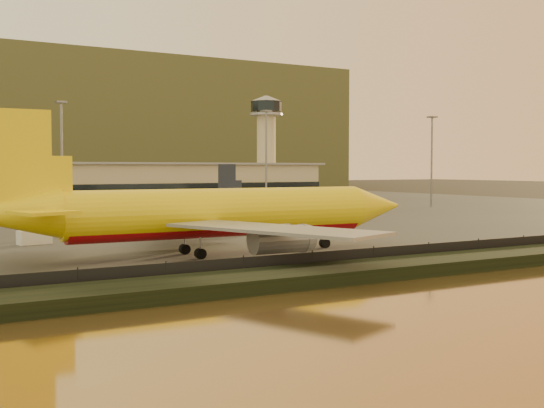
{
  "coord_description": "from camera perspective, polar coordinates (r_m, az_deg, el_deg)",
  "views": [
    {
      "loc": [
        -44.48,
        -71.4,
        11.04
      ],
      "look_at": [
        3.62,
        12.0,
        6.0
      ],
      "focal_mm": 45.0,
      "sensor_mm": 36.0,
      "label": 1
    }
  ],
  "objects": [
    {
      "name": "ground",
      "position": [
        84.85,
        1.94,
        -4.48
      ],
      "size": [
        900.0,
        900.0,
        0.0
      ],
      "primitive_type": "plane",
      "color": "black",
      "rests_on": "ground"
    },
    {
      "name": "embankment",
      "position": [
        71.03,
        9.24,
        -5.41
      ],
      "size": [
        320.0,
        7.0,
        1.4
      ],
      "primitive_type": "cube",
      "color": "black",
      "rests_on": "ground"
    },
    {
      "name": "tarmac",
      "position": [
        172.59,
        -14.98,
        -0.74
      ],
      "size": [
        320.0,
        220.0,
        0.2
      ],
      "primitive_type": "cube",
      "color": "#2D2D2D",
      "rests_on": "ground"
    },
    {
      "name": "perimeter_fence",
      "position": [
        74.06,
        7.28,
        -4.58
      ],
      "size": [
        300.0,
        0.05,
        2.2
      ],
      "primitive_type": "cube",
      "color": "black",
      "rests_on": "tarmac"
    },
    {
      "name": "terminal_building",
      "position": [
        199.28,
        -21.32,
        1.42
      ],
      "size": [
        202.0,
        25.0,
        12.6
      ],
      "color": "#C6B289",
      "rests_on": "tarmac"
    },
    {
      "name": "control_tower",
      "position": [
        232.78,
        -0.48,
        5.62
      ],
      "size": [
        11.2,
        11.2,
        35.5
      ],
      "color": "#C6B289",
      "rests_on": "tarmac"
    },
    {
      "name": "apron_light_masts",
      "position": [
        158.09,
        -7.88,
        4.66
      ],
      "size": [
        152.2,
        12.2,
        25.4
      ],
      "color": "slate",
      "rests_on": "tarmac"
    },
    {
      "name": "dhl_cargo_jet",
      "position": [
        85.36,
        -4.78,
        -0.83
      ],
      "size": [
        57.69,
        56.63,
        17.27
      ],
      "rotation": [
        0.0,
        0.0,
        -0.03
      ],
      "color": "yellow",
      "rests_on": "tarmac"
    },
    {
      "name": "white_narrowbody_jet",
      "position": [
        153.76,
        1.15,
        0.26
      ],
      "size": [
        40.82,
        39.45,
        11.74
      ],
      "rotation": [
        0.0,
        0.0,
        0.15
      ],
      "color": "white",
      "rests_on": "tarmac"
    },
    {
      "name": "gse_vehicle_yellow",
      "position": [
        112.99,
        -1.69,
        -2.06
      ],
      "size": [
        3.95,
        1.79,
        1.77
      ],
      "primitive_type": "cube",
      "rotation": [
        0.0,
        0.0,
        -0.01
      ],
      "color": "yellow",
      "rests_on": "tarmac"
    },
    {
      "name": "gse_vehicle_white",
      "position": [
        103.17,
        -19.26,
        -2.63
      ],
      "size": [
        4.84,
        2.91,
        2.03
      ],
      "primitive_type": "cube",
      "rotation": [
        0.0,
        0.0,
        0.21
      ],
      "color": "white",
      "rests_on": "tarmac"
    }
  ]
}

